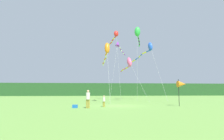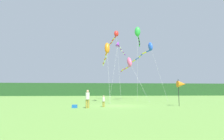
# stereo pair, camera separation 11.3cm
# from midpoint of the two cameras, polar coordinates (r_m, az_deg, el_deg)

# --- Properties ---
(ground_plane) EXTENTS (120.00, 120.00, 0.00)m
(ground_plane) POSITION_cam_midpoint_polar(r_m,az_deg,el_deg) (20.95, 1.74, -10.57)
(ground_plane) COLOR #6B9E42
(distant_treeline) EXTENTS (108.00, 3.40, 4.22)m
(distant_treeline) POSITION_cam_midpoint_polar(r_m,az_deg,el_deg) (65.78, -3.19, -5.80)
(distant_treeline) COLOR #234C23
(distant_treeline) RESTS_ON ground
(person_adult) EXTENTS (0.37, 0.37, 1.67)m
(person_adult) POSITION_cam_midpoint_polar(r_m,az_deg,el_deg) (18.03, -7.10, -8.25)
(person_adult) COLOR olive
(person_adult) RESTS_ON ground
(person_child) EXTENTS (0.25, 0.25, 1.12)m
(person_child) POSITION_cam_midpoint_polar(r_m,az_deg,el_deg) (19.34, -2.36, -9.06)
(person_child) COLOR olive
(person_child) RESTS_ON ground
(cooler_box) EXTENTS (0.49, 0.31, 0.30)m
(cooler_box) POSITION_cam_midpoint_polar(r_m,az_deg,el_deg) (18.50, -10.88, -10.56)
(cooler_box) COLOR #1959B2
(cooler_box) RESTS_ON ground
(banner_flag_pole) EXTENTS (0.90, 0.70, 2.81)m
(banner_flag_pole) POSITION_cam_midpoint_polar(r_m,az_deg,el_deg) (21.59, 20.09, -4.00)
(banner_flag_pole) COLOR black
(banner_flag_pole) RESTS_ON ground
(kite_red) EXTENTS (1.60, 7.75, 12.45)m
(kite_red) POSITION_cam_midpoint_polar(r_m,az_deg,el_deg) (35.51, 1.02, 10.08)
(kite_red) COLOR #B2B2B2
(kite_red) RESTS_ON ground
(kite_blue) EXTENTS (4.06, 10.27, 10.20)m
(kite_blue) POSITION_cam_midpoint_polar(r_m,az_deg,el_deg) (34.92, 10.67, 6.12)
(kite_blue) COLOR #B2B2B2
(kite_blue) RESTS_ON ground
(kite_green) EXTENTS (2.05, 5.65, 12.84)m
(kite_green) POSITION_cam_midpoint_polar(r_m,az_deg,el_deg) (34.67, 7.73, 10.94)
(kite_green) COLOR #B2B2B2
(kite_green) RESTS_ON ground
(kite_orange) EXTENTS (0.87, 8.38, 8.60)m
(kite_orange) POSITION_cam_midpoint_polar(r_m,az_deg,el_deg) (27.94, -1.46, 5.88)
(kite_orange) COLOR #B2B2B2
(kite_orange) RESTS_ON ground
(kite_rainbow) EXTENTS (2.85, 7.89, 7.17)m
(kite_rainbow) POSITION_cam_midpoint_polar(r_m,az_deg,el_deg) (31.04, 5.17, 2.13)
(kite_rainbow) COLOR #B2B2B2
(kite_rainbow) RESTS_ON ground
(kite_purple) EXTENTS (4.14, 8.28, 11.38)m
(kite_purple) POSITION_cam_midpoint_polar(r_m,az_deg,el_deg) (37.98, 2.13, 7.33)
(kite_purple) COLOR #B2B2B2
(kite_purple) RESTS_ON ground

